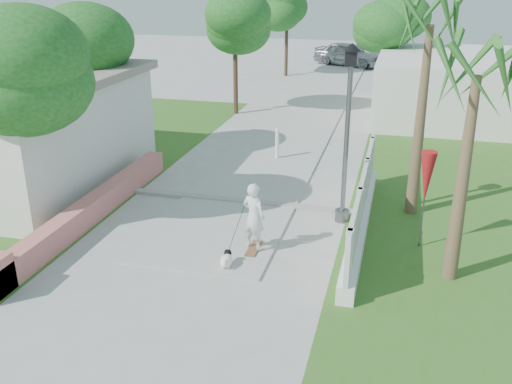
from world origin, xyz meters
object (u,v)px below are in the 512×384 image
(bollard, at_px, (277,143))
(dog, at_px, (227,260))
(street_lamp, at_px, (347,129))
(parked_car, at_px, (348,54))
(patio_umbrella, at_px, (427,178))
(skateboarder, at_px, (250,219))

(bollard, distance_m, dog, 7.65)
(street_lamp, distance_m, parked_car, 25.30)
(patio_umbrella, bearing_deg, dog, -152.23)
(skateboarder, bearing_deg, street_lamp, -107.55)
(patio_umbrella, relative_size, skateboarder, 1.39)
(bollard, bearing_deg, patio_umbrella, -50.09)
(patio_umbrella, height_order, dog, patio_umbrella)
(street_lamp, bearing_deg, dog, -124.18)
(bollard, bearing_deg, dog, -85.60)
(street_lamp, relative_size, parked_car, 0.98)
(skateboarder, relative_size, dog, 2.91)
(patio_umbrella, distance_m, skateboarder, 4.01)
(bollard, height_order, dog, bollard)
(street_lamp, bearing_deg, skateboarder, -128.65)
(dog, bearing_deg, skateboarder, 62.78)
(bollard, distance_m, skateboarder, 6.83)
(patio_umbrella, distance_m, parked_car, 26.50)
(street_lamp, xyz_separation_m, bollard, (-2.70, 4.50, -1.84))
(skateboarder, bearing_deg, patio_umbrella, -140.08)
(street_lamp, xyz_separation_m, patio_umbrella, (1.90, -1.00, -0.74))
(parked_car, bearing_deg, patio_umbrella, -149.04)
(parked_car, bearing_deg, bollard, -159.17)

